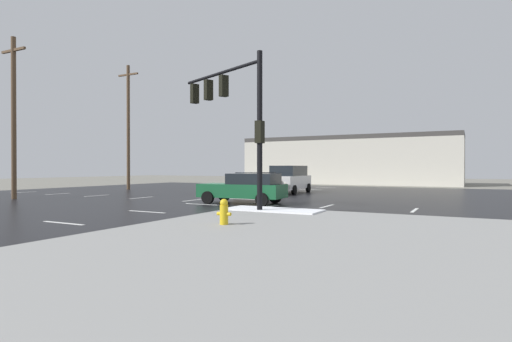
% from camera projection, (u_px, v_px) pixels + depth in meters
% --- Properties ---
extents(ground_plane, '(120.00, 120.00, 0.00)m').
position_uv_depth(ground_plane, '(223.00, 202.00, 22.60)').
color(ground_plane, slate).
extents(road_asphalt, '(44.00, 44.00, 0.02)m').
position_uv_depth(road_asphalt, '(223.00, 202.00, 22.60)').
color(road_asphalt, black).
rests_on(road_asphalt, ground_plane).
extents(sidewalk_corner, '(18.00, 18.00, 0.14)m').
position_uv_depth(sidewalk_corner, '(456.00, 284.00, 6.37)').
color(sidewalk_corner, gray).
rests_on(sidewalk_corner, ground_plane).
extents(snow_strip_curbside, '(4.00, 1.60, 0.06)m').
position_uv_depth(snow_strip_curbside, '(273.00, 210.00, 16.72)').
color(snow_strip_curbside, white).
rests_on(snow_strip_curbside, sidewalk_corner).
extents(lane_markings, '(36.15, 36.15, 0.01)m').
position_uv_depth(lane_markings, '(228.00, 204.00, 20.81)').
color(lane_markings, silver).
rests_on(lane_markings, road_asphalt).
extents(traffic_signal_mast, '(5.34, 2.39, 6.47)m').
position_uv_depth(traffic_signal_mast, '(233.00, 106.00, 17.79)').
color(traffic_signal_mast, black).
rests_on(traffic_signal_mast, sidewalk_corner).
extents(fire_hydrant, '(0.48, 0.26, 0.79)m').
position_uv_depth(fire_hydrant, '(224.00, 212.00, 12.57)').
color(fire_hydrant, gold).
rests_on(fire_hydrant, sidewalk_corner).
extents(strip_building_background, '(24.56, 8.00, 5.57)m').
position_uv_depth(strip_building_background, '(350.00, 160.00, 48.82)').
color(strip_building_background, beige).
rests_on(strip_building_background, ground_plane).
extents(sedan_tan, '(2.13, 4.58, 1.58)m').
position_uv_depth(sedan_tan, '(260.00, 183.00, 27.20)').
color(sedan_tan, tan).
rests_on(sedan_tan, road_asphalt).
extents(suv_white, '(2.37, 4.92, 2.03)m').
position_uv_depth(suv_white, '(289.00, 179.00, 30.38)').
color(suv_white, white).
rests_on(suv_white, road_asphalt).
extents(sedan_green, '(4.64, 2.29, 1.58)m').
position_uv_depth(sedan_green, '(245.00, 188.00, 21.22)').
color(sedan_green, '#195933').
rests_on(sedan_green, road_asphalt).
extents(utility_pole_mid, '(2.20, 0.28, 9.73)m').
position_uv_depth(utility_pole_mid, '(14.00, 115.00, 24.34)').
color(utility_pole_mid, brown).
rests_on(utility_pole_mid, ground_plane).
extents(utility_pole_far, '(2.20, 0.28, 10.78)m').
position_uv_depth(utility_pole_far, '(128.00, 125.00, 35.27)').
color(utility_pole_far, brown).
rests_on(utility_pole_far, ground_plane).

